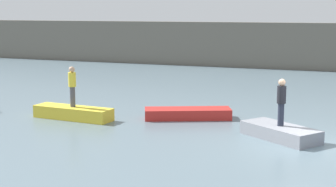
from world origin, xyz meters
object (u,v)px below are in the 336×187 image
at_px(rowboat_red, 188,114).
at_px(person_yellow_shirt, 72,84).
at_px(rowboat_yellow, 73,113).
at_px(person_dark_shirt, 281,100).
at_px(rowboat_grey, 280,132).

relative_size(rowboat_red, person_yellow_shirt, 2.12).
bearing_deg(rowboat_yellow, rowboat_red, 26.34).
relative_size(rowboat_yellow, person_dark_shirt, 2.08).
height_order(person_yellow_shirt, person_dark_shirt, person_yellow_shirt).
bearing_deg(rowboat_yellow, person_dark_shirt, 2.78).
xyz_separation_m(rowboat_yellow, rowboat_grey, (8.71, -0.17, -0.02)).
bearing_deg(person_dark_shirt, rowboat_red, 154.40).
height_order(rowboat_yellow, rowboat_grey, rowboat_yellow).
height_order(rowboat_red, person_dark_shirt, person_dark_shirt).
distance_m(person_yellow_shirt, person_dark_shirt, 8.71).
height_order(rowboat_yellow, person_dark_shirt, person_dark_shirt).
bearing_deg(rowboat_grey, rowboat_red, -170.99).
distance_m(rowboat_red, person_dark_shirt, 4.83).
bearing_deg(rowboat_red, person_yellow_shirt, 178.21).
bearing_deg(rowboat_yellow, person_yellow_shirt, -179.70).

